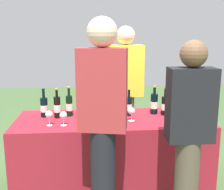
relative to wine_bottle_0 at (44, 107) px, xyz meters
name	(u,v)px	position (x,y,z in m)	size (l,w,h in m)	color
ground_plane	(112,184)	(0.71, -0.12, -0.86)	(12.00, 12.00, 0.00)	#476638
tasting_table	(112,152)	(0.71, -0.12, -0.48)	(1.99, 0.80, 0.75)	maroon
wine_bottle_0	(44,107)	(0.00, 0.00, 0.00)	(0.08, 0.08, 0.30)	black
wine_bottle_1	(57,107)	(0.14, -0.05, 0.01)	(0.07, 0.07, 0.32)	black
wine_bottle_2	(69,105)	(0.26, 0.01, 0.01)	(0.07, 0.07, 0.32)	black
wine_bottle_3	(79,105)	(0.37, 0.03, 0.01)	(0.07, 0.07, 0.31)	black
wine_bottle_4	(129,106)	(0.90, -0.03, 0.00)	(0.07, 0.07, 0.30)	black
wine_bottle_5	(154,104)	(1.19, 0.02, 0.01)	(0.08, 0.08, 0.31)	black
wine_bottle_6	(165,105)	(1.30, -0.03, 0.00)	(0.08, 0.08, 0.30)	black
wine_bottle_7	(173,103)	(1.41, 0.04, 0.00)	(0.07, 0.07, 0.30)	black
wine_glass_0	(49,115)	(0.09, -0.31, 0.00)	(0.07, 0.07, 0.15)	silver
wine_glass_1	(63,116)	(0.23, -0.32, -0.01)	(0.07, 0.07, 0.14)	silver
wine_glass_2	(84,116)	(0.42, -0.29, -0.02)	(0.07, 0.07, 0.12)	silver
wine_glass_3	(95,114)	(0.53, -0.28, -0.01)	(0.07, 0.07, 0.14)	silver
wine_glass_4	(131,112)	(0.90, -0.22, -0.01)	(0.07, 0.07, 0.14)	silver
wine_glass_5	(184,113)	(1.41, -0.31, -0.01)	(0.07, 0.07, 0.14)	silver
server_pouring	(125,90)	(0.94, 0.54, 0.07)	(0.45, 0.27, 1.71)	brown
guest_0	(103,117)	(0.58, -0.79, 0.10)	(0.41, 0.28, 1.74)	black
guest_1	(189,130)	(1.27, -0.86, 0.00)	(0.37, 0.21, 1.57)	brown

